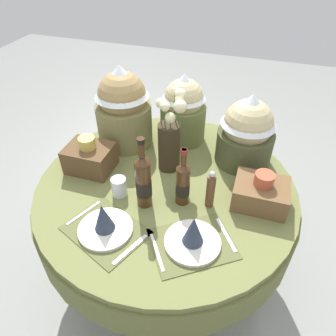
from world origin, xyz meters
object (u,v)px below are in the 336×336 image
Objects in this scene: place_setting_right at (193,237)px; woven_basket_side_left at (90,157)px; gift_tub_back_right at (247,128)px; place_setting_left at (105,224)px; wine_bottle_left at (143,181)px; woven_basket_side_right at (261,193)px; tumbler_near_left at (119,187)px; flower_vase at (170,138)px; dining_table at (166,203)px; gift_tub_back_left at (123,104)px; pepper_mill at (211,190)px; wine_bottle_centre at (183,183)px; gift_tub_back_centre at (184,106)px.

woven_basket_side_left is at bearing 153.42° from place_setting_right.
place_setting_right is at bearing -26.58° from woven_basket_side_left.
gift_tub_back_right is 0.84m from woven_basket_side_left.
place_setting_right is (0.38, 0.05, 0.00)m from place_setting_left.
wine_bottle_left reaches higher than place_setting_right.
woven_basket_side_left is 0.89m from woven_basket_side_right.
wine_bottle_left is 3.85× the size of tumbler_near_left.
place_setting_left is 0.55m from flower_vase.
place_setting_right is at bearing -30.39° from wine_bottle_left.
dining_table is 3.61× the size of wine_bottle_left.
woven_basket_side_right is at bearing 12.56° from tumbler_near_left.
pepper_mill is at bearing -32.37° from gift_tub_back_left.
place_setting_right reaches higher than tumbler_near_left.
place_setting_right is 0.72m from woven_basket_side_left.
wine_bottle_left reaches higher than pepper_mill.
wine_bottle_centre is 0.48m from gift_tub_back_right.
place_setting_left is at bearing -125.95° from gift_tub_back_right.
gift_tub_back_centre is (0.32, 0.13, -0.03)m from gift_tub_back_left.
dining_table is 6.59× the size of pepper_mill.
tumbler_near_left is at bearing -167.44° from woven_basket_side_right.
gift_tub_back_right reaches higher than wine_bottle_left.
wine_bottle_centre reaches higher than dining_table.
gift_tub_back_centre reaches higher than wine_bottle_left.
dining_table is at bearing -136.99° from gift_tub_back_right.
woven_basket_side_right is (0.66, 0.15, 0.02)m from tumbler_near_left.
dining_table is 0.35m from pepper_mill.
tumbler_near_left is (-0.14, 0.02, -0.09)m from wine_bottle_left.
wine_bottle_centre is 0.75× the size of gift_tub_back_centre.
gift_tub_back_centre reaches higher than tumbler_near_left.
flower_vase reaches higher than dining_table.
dining_table is 3.04× the size of flower_vase.
place_setting_left is 1.00× the size of gift_tub_back_centre.
wine_bottle_left is at bearing -158.11° from wine_bottle_centre.
pepper_mill is 0.43m from gift_tub_back_right.
place_setting_right is at bearing 7.13° from place_setting_left.
woven_basket_side_left is (-0.27, 0.37, 0.03)m from place_setting_left.
woven_basket_side_left reaches higher than place_setting_left.
wine_bottle_left is 0.31m from pepper_mill.
pepper_mill is at bearing -6.64° from woven_basket_side_left.
flower_vase is at bearing 164.75° from woven_basket_side_right.
flower_vase is (0.14, 0.51, 0.14)m from place_setting_left.
pepper_mill is at bearing -17.89° from dining_table.
place_setting_left is at bearing -113.09° from dining_table.
wine_bottle_centre is 0.62m from gift_tub_back_left.
gift_tub_back_right is (0.54, 0.46, 0.16)m from tumbler_near_left.
woven_basket_side_right reaches higher than place_setting_left.
wine_bottle_centre is at bearing -60.02° from flower_vase.
place_setting_right is at bearing -62.18° from flower_vase.
wine_bottle_centre is 1.30× the size of woven_basket_side_left.
gift_tub_back_right is (0.10, 0.40, 0.11)m from pepper_mill.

